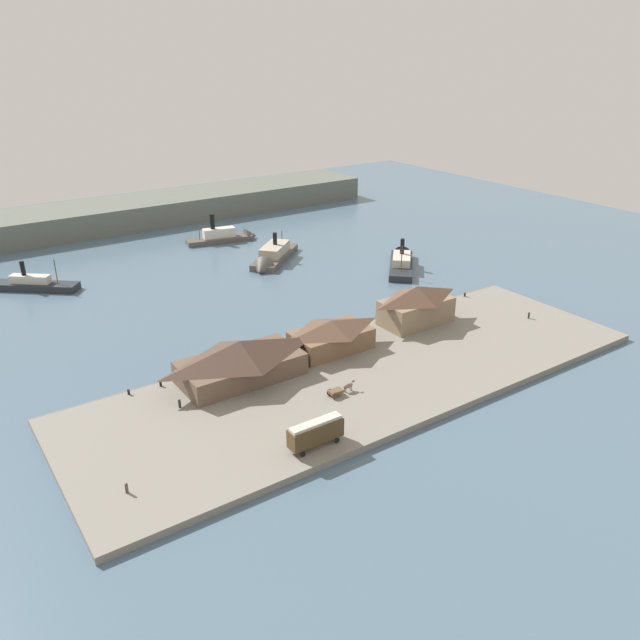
{
  "coord_description": "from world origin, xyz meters",
  "views": [
    {
      "loc": [
        -65.21,
        -101.74,
        56.47
      ],
      "look_at": [
        5.44,
        1.36,
        2.0
      ],
      "focal_mm": 35.48,
      "sensor_mm": 36.0,
      "label": 1
    }
  ],
  "objects_px": {
    "mooring_post_east": "(129,392)",
    "ferry_approaching_west": "(21,284)",
    "ferry_shed_east_terminal": "(240,359)",
    "ferry_shed_customs_shed": "(331,335)",
    "ferry_outer_harbor": "(227,236)",
    "pedestrian_near_cart": "(127,488)",
    "mooring_post_center_east": "(161,384)",
    "mooring_post_west": "(465,295)",
    "pedestrian_walking_west": "(180,403)",
    "horse_cart": "(341,389)",
    "street_tram": "(316,432)",
    "ferry_departing_north": "(402,261)",
    "ferry_shed_central_terminal": "(416,304)",
    "ferry_moored_west": "(271,258)",
    "pedestrian_by_tram": "(529,315)"
  },
  "relations": [
    {
      "from": "ferry_shed_customs_shed",
      "to": "ferry_moored_west",
      "type": "height_order",
      "value": "ferry_moored_west"
    },
    {
      "from": "pedestrian_near_cart",
      "to": "mooring_post_center_east",
      "type": "xyz_separation_m",
      "value": [
        14.57,
        25.1,
        -0.33
      ]
    },
    {
      "from": "ferry_shed_customs_shed",
      "to": "mooring_post_west",
      "type": "distance_m",
      "value": 43.4
    },
    {
      "from": "ferry_shed_central_terminal",
      "to": "ferry_departing_north",
      "type": "height_order",
      "value": "ferry_shed_central_terminal"
    },
    {
      "from": "street_tram",
      "to": "pedestrian_walking_west",
      "type": "distance_m",
      "value": 25.25
    },
    {
      "from": "pedestrian_by_tram",
      "to": "mooring_post_east",
      "type": "height_order",
      "value": "pedestrian_by_tram"
    },
    {
      "from": "ferry_shed_customs_shed",
      "to": "pedestrian_walking_west",
      "type": "xyz_separation_m",
      "value": [
        -33.43,
        -3.68,
        -2.36
      ]
    },
    {
      "from": "mooring_post_center_east",
      "to": "ferry_approaching_west",
      "type": "distance_m",
      "value": 69.86
    },
    {
      "from": "ferry_shed_customs_shed",
      "to": "mooring_post_center_east",
      "type": "distance_m",
      "value": 33.85
    },
    {
      "from": "ferry_shed_central_terminal",
      "to": "horse_cart",
      "type": "distance_m",
      "value": 35.16
    },
    {
      "from": "pedestrian_near_cart",
      "to": "ferry_approaching_west",
      "type": "bearing_deg",
      "value": 87.09
    },
    {
      "from": "mooring_post_east",
      "to": "ferry_departing_north",
      "type": "distance_m",
      "value": 92.0
    },
    {
      "from": "pedestrian_walking_west",
      "to": "ferry_departing_north",
      "type": "bearing_deg",
      "value": 24.86
    },
    {
      "from": "pedestrian_by_tram",
      "to": "ferry_approaching_west",
      "type": "relative_size",
      "value": 0.07
    },
    {
      "from": "ferry_shed_central_terminal",
      "to": "mooring_post_east",
      "type": "bearing_deg",
      "value": 175.37
    },
    {
      "from": "ferry_approaching_west",
      "to": "ferry_moored_west",
      "type": "bearing_deg",
      "value": -15.75
    },
    {
      "from": "pedestrian_walking_west",
      "to": "ferry_approaching_west",
      "type": "distance_m",
      "value": 78.4
    },
    {
      "from": "ferry_departing_north",
      "to": "ferry_moored_west",
      "type": "xyz_separation_m",
      "value": [
        -28.92,
        22.23,
        0.2
      ]
    },
    {
      "from": "mooring_post_center_east",
      "to": "horse_cart",
      "type": "bearing_deg",
      "value": -39.31
    },
    {
      "from": "mooring_post_east",
      "to": "ferry_departing_north",
      "type": "xyz_separation_m",
      "value": [
        87.35,
        28.9,
        -0.3
      ]
    },
    {
      "from": "horse_cart",
      "to": "pedestrian_walking_west",
      "type": "height_order",
      "value": "horse_cart"
    },
    {
      "from": "ferry_shed_east_terminal",
      "to": "pedestrian_walking_west",
      "type": "relative_size",
      "value": 12.96
    },
    {
      "from": "pedestrian_walking_west",
      "to": "ferry_moored_west",
      "type": "distance_m",
      "value": 80.07
    },
    {
      "from": "ferry_shed_customs_shed",
      "to": "horse_cart",
      "type": "distance_m",
      "value": 17.69
    },
    {
      "from": "street_tram",
      "to": "ferry_departing_north",
      "type": "bearing_deg",
      "value": 40.78
    },
    {
      "from": "ferry_shed_central_terminal",
      "to": "pedestrian_walking_west",
      "type": "distance_m",
      "value": 56.27
    },
    {
      "from": "ferry_shed_east_terminal",
      "to": "ferry_shed_customs_shed",
      "type": "distance_m",
      "value": 20.16
    },
    {
      "from": "ferry_shed_central_terminal",
      "to": "ferry_approaching_west",
      "type": "distance_m",
      "value": 98.91
    },
    {
      "from": "mooring_post_west",
      "to": "ferry_shed_east_terminal",
      "type": "bearing_deg",
      "value": -174.96
    },
    {
      "from": "ferry_shed_east_terminal",
      "to": "ferry_outer_harbor",
      "type": "height_order",
      "value": "ferry_outer_harbor"
    },
    {
      "from": "pedestrian_near_cart",
      "to": "ferry_outer_harbor",
      "type": "xyz_separation_m",
      "value": [
        67.1,
        103.47,
        -0.53
      ]
    },
    {
      "from": "street_tram",
      "to": "ferry_moored_west",
      "type": "xyz_separation_m",
      "value": [
        40.4,
        82.02,
        -2.16
      ]
    },
    {
      "from": "street_tram",
      "to": "horse_cart",
      "type": "height_order",
      "value": "street_tram"
    },
    {
      "from": "ferry_departing_north",
      "to": "ferry_outer_harbor",
      "type": "distance_m",
      "value": 57.12
    },
    {
      "from": "horse_cart",
      "to": "pedestrian_near_cart",
      "type": "bearing_deg",
      "value": -172.78
    },
    {
      "from": "ferry_shed_central_terminal",
      "to": "pedestrian_walking_west",
      "type": "xyz_separation_m",
      "value": [
        -56.02,
        -4.02,
        -3.49
      ]
    },
    {
      "from": "horse_cart",
      "to": "pedestrian_walking_west",
      "type": "relative_size",
      "value": 3.15
    },
    {
      "from": "ferry_shed_east_terminal",
      "to": "mooring_post_west",
      "type": "xyz_separation_m",
      "value": [
        63.14,
        5.57,
        -3.28
      ]
    },
    {
      "from": "ferry_moored_west",
      "to": "ferry_departing_north",
      "type": "bearing_deg",
      "value": -37.55
    },
    {
      "from": "mooring_post_east",
      "to": "ferry_approaching_west",
      "type": "bearing_deg",
      "value": 93.47
    },
    {
      "from": "street_tram",
      "to": "mooring_post_east",
      "type": "height_order",
      "value": "street_tram"
    },
    {
      "from": "pedestrian_near_cart",
      "to": "ferry_shed_east_terminal",
      "type": "bearing_deg",
      "value": 35.52
    },
    {
      "from": "street_tram",
      "to": "pedestrian_by_tram",
      "type": "bearing_deg",
      "value": 11.62
    },
    {
      "from": "ferry_shed_east_terminal",
      "to": "pedestrian_walking_west",
      "type": "xyz_separation_m",
      "value": [
        -13.28,
        -3.36,
        -2.94
      ]
    },
    {
      "from": "street_tram",
      "to": "horse_cart",
      "type": "relative_size",
      "value": 1.62
    },
    {
      "from": "ferry_shed_central_terminal",
      "to": "ferry_approaching_west",
      "type": "height_order",
      "value": "ferry_shed_central_terminal"
    },
    {
      "from": "ferry_shed_customs_shed",
      "to": "ferry_departing_north",
      "type": "bearing_deg",
      "value": 35.28
    },
    {
      "from": "ferry_shed_customs_shed",
      "to": "ferry_shed_east_terminal",
      "type": "bearing_deg",
      "value": -179.09
    },
    {
      "from": "ferry_shed_east_terminal",
      "to": "ferry_moored_west",
      "type": "distance_m",
      "value": 69.3
    },
    {
      "from": "street_tram",
      "to": "ferry_moored_west",
      "type": "bearing_deg",
      "value": 63.78
    }
  ]
}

